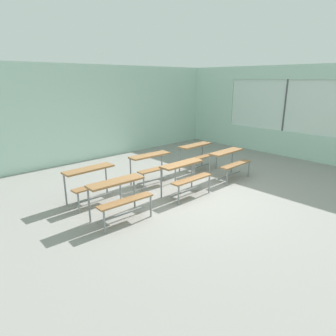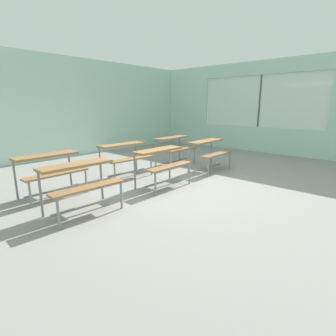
{
  "view_description": "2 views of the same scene",
  "coord_description": "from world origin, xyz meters",
  "px_view_note": "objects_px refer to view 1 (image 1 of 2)",
  "views": [
    {
      "loc": [
        -4.67,
        -4.16,
        2.56
      ],
      "look_at": [
        -0.19,
        0.69,
        0.54
      ],
      "focal_mm": 31.24,
      "sensor_mm": 36.0,
      "label": 1
    },
    {
      "loc": [
        -3.8,
        -3.3,
        1.6
      ],
      "look_at": [
        -0.26,
        -0.09,
        0.44
      ],
      "focal_mm": 28.0,
      "sensor_mm": 36.0,
      "label": 2
    }
  ],
  "objects_px": {
    "desk_bench_r1c1": "(153,162)",
    "desk_bench_r0c1": "(185,172)",
    "desk_bench_r0c0": "(119,191)",
    "desk_bench_r0c2": "(230,158)",
    "desk_bench_r1c2": "(198,151)",
    "desk_bench_r1c0": "(92,177)"
  },
  "relations": [
    {
      "from": "desk_bench_r1c1",
      "to": "desk_bench_r0c1",
      "type": "bearing_deg",
      "value": -85.41
    },
    {
      "from": "desk_bench_r0c0",
      "to": "desk_bench_r1c1",
      "type": "relative_size",
      "value": 0.99
    },
    {
      "from": "desk_bench_r0c2",
      "to": "desk_bench_r1c1",
      "type": "distance_m",
      "value": 2.04
    },
    {
      "from": "desk_bench_r1c2",
      "to": "desk_bench_r0c2",
      "type": "bearing_deg",
      "value": -89.59
    },
    {
      "from": "desk_bench_r0c0",
      "to": "desk_bench_r1c0",
      "type": "relative_size",
      "value": 1.0
    },
    {
      "from": "desk_bench_r0c1",
      "to": "desk_bench_r1c1",
      "type": "xyz_separation_m",
      "value": [
        -0.04,
        1.1,
        0.0
      ]
    },
    {
      "from": "desk_bench_r0c2",
      "to": "desk_bench_r1c1",
      "type": "relative_size",
      "value": 0.99
    },
    {
      "from": "desk_bench_r0c2",
      "to": "desk_bench_r0c1",
      "type": "bearing_deg",
      "value": 179.46
    },
    {
      "from": "desk_bench_r0c1",
      "to": "desk_bench_r1c0",
      "type": "bearing_deg",
      "value": 148.5
    },
    {
      "from": "desk_bench_r1c2",
      "to": "desk_bench_r0c1",
      "type": "bearing_deg",
      "value": -147.48
    },
    {
      "from": "desk_bench_r1c1",
      "to": "desk_bench_r1c2",
      "type": "height_order",
      "value": "same"
    },
    {
      "from": "desk_bench_r0c2",
      "to": "desk_bench_r1c0",
      "type": "relative_size",
      "value": 0.99
    },
    {
      "from": "desk_bench_r0c1",
      "to": "desk_bench_r0c2",
      "type": "distance_m",
      "value": 1.69
    },
    {
      "from": "desk_bench_r0c0",
      "to": "desk_bench_r0c2",
      "type": "height_order",
      "value": "same"
    },
    {
      "from": "desk_bench_r0c2",
      "to": "desk_bench_r1c2",
      "type": "relative_size",
      "value": 1.0
    },
    {
      "from": "desk_bench_r1c0",
      "to": "desk_bench_r1c1",
      "type": "distance_m",
      "value": 1.7
    },
    {
      "from": "desk_bench_r0c0",
      "to": "desk_bench_r0c1",
      "type": "height_order",
      "value": "same"
    },
    {
      "from": "desk_bench_r1c0",
      "to": "desk_bench_r1c2",
      "type": "distance_m",
      "value": 3.4
    },
    {
      "from": "desk_bench_r1c1",
      "to": "desk_bench_r1c2",
      "type": "distance_m",
      "value": 1.71
    },
    {
      "from": "desk_bench_r0c0",
      "to": "desk_bench_r0c2",
      "type": "bearing_deg",
      "value": 2.19
    },
    {
      "from": "desk_bench_r0c0",
      "to": "desk_bench_r0c1",
      "type": "bearing_deg",
      "value": 2.08
    },
    {
      "from": "desk_bench_r1c2",
      "to": "desk_bench_r1c0",
      "type": "bearing_deg",
      "value": 179.65
    }
  ]
}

